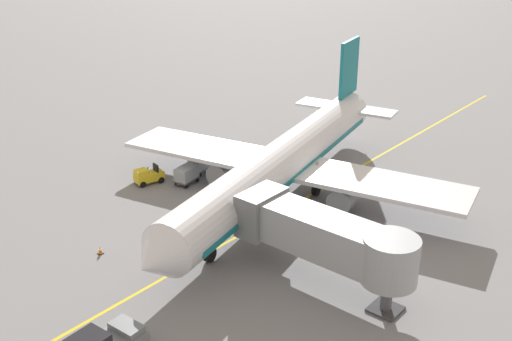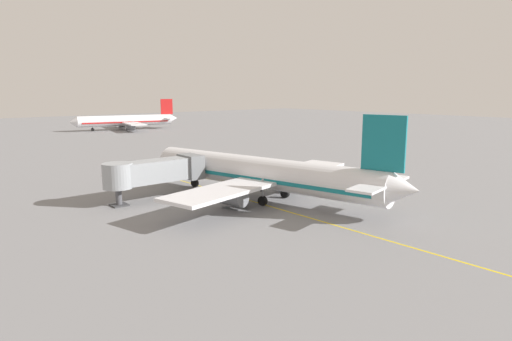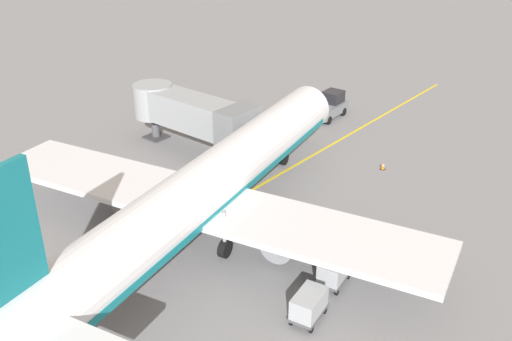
{
  "view_description": "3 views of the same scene",
  "coord_description": "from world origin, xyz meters",
  "px_view_note": "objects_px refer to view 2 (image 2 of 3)",
  "views": [
    {
      "loc": [
        -26.7,
        38.06,
        22.36
      ],
      "look_at": [
        1.36,
        4.66,
        3.7
      ],
      "focal_mm": 43.21,
      "sensor_mm": 36.0,
      "label": 1
    },
    {
      "loc": [
        -32.88,
        -37.86,
        12.94
      ],
      "look_at": [
        2.29,
        3.08,
        3.17
      ],
      "focal_mm": 31.02,
      "sensor_mm": 36.0,
      "label": 2
    },
    {
      "loc": [
        23.45,
        -20.82,
        19.61
      ],
      "look_at": [
        1.12,
        6.35,
        2.29
      ],
      "focal_mm": 39.85,
      "sensor_mm": 36.0,
      "label": 3
    }
  ],
  "objects_px": {
    "distant_taxiing_airliner": "(126,121)",
    "jet_bridge": "(155,171)",
    "safety_cone_nose_left": "(216,175)",
    "ground_crew_wing_walker": "(261,184)",
    "parked_airliner": "(263,173)",
    "baggage_cart_front": "(291,179)",
    "baggage_tug_lead": "(294,176)",
    "baggage_cart_third_in_train": "(331,184)",
    "pushback_tractor": "(137,171)",
    "baggage_cart_second_in_train": "(309,181)"
  },
  "relations": [
    {
      "from": "pushback_tractor",
      "to": "ground_crew_wing_walker",
      "type": "distance_m",
      "value": 20.73
    },
    {
      "from": "safety_cone_nose_left",
      "to": "distant_taxiing_airliner",
      "type": "relative_size",
      "value": 0.02
    },
    {
      "from": "baggage_tug_lead",
      "to": "distant_taxiing_airliner",
      "type": "relative_size",
      "value": 0.08
    },
    {
      "from": "jet_bridge",
      "to": "baggage_cart_third_in_train",
      "type": "distance_m",
      "value": 22.46
    },
    {
      "from": "parked_airliner",
      "to": "ground_crew_wing_walker",
      "type": "bearing_deg",
      "value": 50.5
    },
    {
      "from": "baggage_cart_third_in_train",
      "to": "baggage_cart_second_in_train",
      "type": "bearing_deg",
      "value": 100.04
    },
    {
      "from": "baggage_cart_third_in_train",
      "to": "baggage_tug_lead",
      "type": "bearing_deg",
      "value": 81.4
    },
    {
      "from": "baggage_cart_front",
      "to": "safety_cone_nose_left",
      "type": "height_order",
      "value": "baggage_cart_front"
    },
    {
      "from": "baggage_cart_front",
      "to": "baggage_tug_lead",
      "type": "bearing_deg",
      "value": 38.94
    },
    {
      "from": "pushback_tractor",
      "to": "parked_airliner",
      "type": "bearing_deg",
      "value": -76.4
    },
    {
      "from": "parked_airliner",
      "to": "baggage_cart_third_in_train",
      "type": "height_order",
      "value": "parked_airliner"
    },
    {
      "from": "baggage_cart_front",
      "to": "baggage_cart_third_in_train",
      "type": "bearing_deg",
      "value": -76.17
    },
    {
      "from": "baggage_cart_second_in_train",
      "to": "pushback_tractor",
      "type": "bearing_deg",
      "value": 123.61
    },
    {
      "from": "baggage_tug_lead",
      "to": "baggage_cart_second_in_train",
      "type": "height_order",
      "value": "baggage_tug_lead"
    },
    {
      "from": "distant_taxiing_airliner",
      "to": "baggage_cart_front",
      "type": "bearing_deg",
      "value": -102.09
    },
    {
      "from": "distant_taxiing_airliner",
      "to": "pushback_tractor",
      "type": "bearing_deg",
      "value": -113.62
    },
    {
      "from": "parked_airliner",
      "to": "distant_taxiing_airliner",
      "type": "xyz_separation_m",
      "value": [
        29.28,
        101.78,
        -0.16
      ]
    },
    {
      "from": "safety_cone_nose_left",
      "to": "distant_taxiing_airliner",
      "type": "bearing_deg",
      "value": 73.79
    },
    {
      "from": "baggage_tug_lead",
      "to": "distant_taxiing_airliner",
      "type": "distance_m",
      "value": 98.22
    },
    {
      "from": "parked_airliner",
      "to": "ground_crew_wing_walker",
      "type": "xyz_separation_m",
      "value": [
        2.79,
        3.39,
        -2.23
      ]
    },
    {
      "from": "baggage_cart_third_in_train",
      "to": "distant_taxiing_airliner",
      "type": "distance_m",
      "value": 106.25
    },
    {
      "from": "baggage_cart_second_in_train",
      "to": "safety_cone_nose_left",
      "type": "xyz_separation_m",
      "value": [
        -4.83,
        14.78,
        -0.66
      ]
    },
    {
      "from": "ground_crew_wing_walker",
      "to": "jet_bridge",
      "type": "bearing_deg",
      "value": 158.05
    },
    {
      "from": "baggage_cart_second_in_train",
      "to": "baggage_tug_lead",
      "type": "bearing_deg",
      "value": 69.02
    },
    {
      "from": "pushback_tractor",
      "to": "baggage_tug_lead",
      "type": "xyz_separation_m",
      "value": [
        16.23,
        -17.08,
        -0.39
      ]
    },
    {
      "from": "jet_bridge",
      "to": "baggage_cart_front",
      "type": "xyz_separation_m",
      "value": [
        17.95,
        -5.25,
        -2.5
      ]
    },
    {
      "from": "safety_cone_nose_left",
      "to": "jet_bridge",
      "type": "bearing_deg",
      "value": -153.35
    },
    {
      "from": "baggage_cart_third_in_train",
      "to": "safety_cone_nose_left",
      "type": "height_order",
      "value": "baggage_cart_third_in_train"
    },
    {
      "from": "baggage_tug_lead",
      "to": "ground_crew_wing_walker",
      "type": "bearing_deg",
      "value": -166.34
    },
    {
      "from": "baggage_cart_second_in_train",
      "to": "ground_crew_wing_walker",
      "type": "relative_size",
      "value": 1.76
    },
    {
      "from": "parked_airliner",
      "to": "jet_bridge",
      "type": "height_order",
      "value": "parked_airliner"
    },
    {
      "from": "baggage_tug_lead",
      "to": "safety_cone_nose_left",
      "type": "xyz_separation_m",
      "value": [
        -6.61,
        10.13,
        -0.42
      ]
    },
    {
      "from": "baggage_tug_lead",
      "to": "safety_cone_nose_left",
      "type": "relative_size",
      "value": 4.62
    },
    {
      "from": "jet_bridge",
      "to": "baggage_cart_third_in_train",
      "type": "bearing_deg",
      "value": -29.71
    },
    {
      "from": "parked_airliner",
      "to": "baggage_cart_front",
      "type": "xyz_separation_m",
      "value": [
        8.17,
        3.21,
        -2.24
      ]
    },
    {
      "from": "pushback_tractor",
      "to": "baggage_cart_front",
      "type": "height_order",
      "value": "pushback_tractor"
    },
    {
      "from": "parked_airliner",
      "to": "distant_taxiing_airliner",
      "type": "distance_m",
      "value": 105.91
    },
    {
      "from": "jet_bridge",
      "to": "ground_crew_wing_walker",
      "type": "height_order",
      "value": "jet_bridge"
    },
    {
      "from": "distant_taxiing_airliner",
      "to": "jet_bridge",
      "type": "bearing_deg",
      "value": -112.71
    },
    {
      "from": "jet_bridge",
      "to": "ground_crew_wing_walker",
      "type": "bearing_deg",
      "value": -21.95
    },
    {
      "from": "jet_bridge",
      "to": "ground_crew_wing_walker",
      "type": "distance_m",
      "value": 13.78
    },
    {
      "from": "ground_crew_wing_walker",
      "to": "baggage_cart_second_in_train",
      "type": "bearing_deg",
      "value": -23.46
    },
    {
      "from": "pushback_tractor",
      "to": "safety_cone_nose_left",
      "type": "height_order",
      "value": "pushback_tractor"
    },
    {
      "from": "ground_crew_wing_walker",
      "to": "pushback_tractor",
      "type": "bearing_deg",
      "value": 113.34
    },
    {
      "from": "parked_airliner",
      "to": "baggage_cart_front",
      "type": "height_order",
      "value": "parked_airliner"
    },
    {
      "from": "baggage_cart_front",
      "to": "distant_taxiing_airliner",
      "type": "height_order",
      "value": "distant_taxiing_airliner"
    },
    {
      "from": "pushback_tractor",
      "to": "baggage_cart_second_in_train",
      "type": "distance_m",
      "value": 26.09
    },
    {
      "from": "baggage_cart_front",
      "to": "baggage_cart_third_in_train",
      "type": "distance_m",
      "value": 5.99
    },
    {
      "from": "baggage_cart_front",
      "to": "ground_crew_wing_walker",
      "type": "xyz_separation_m",
      "value": [
        -5.38,
        0.18,
        0.0
      ]
    },
    {
      "from": "distant_taxiing_airliner",
      "to": "parked_airliner",
      "type": "bearing_deg",
      "value": -106.05
    }
  ]
}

